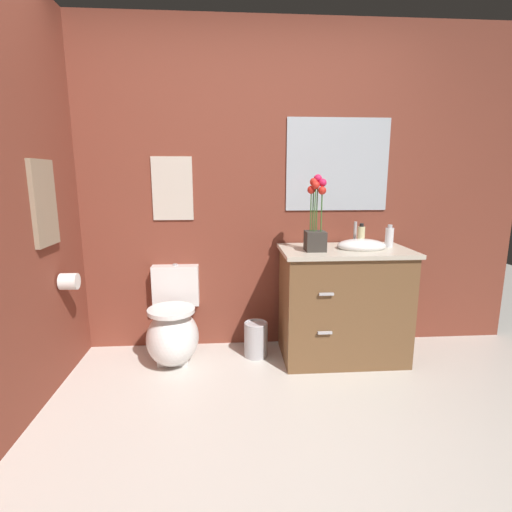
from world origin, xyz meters
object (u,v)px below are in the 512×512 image
object	(u,v)px
flower_vase	(316,225)
soap_bottle	(389,237)
toilet_paper_roll	(69,281)
vanity_cabinet	(343,302)
trash_bin	(256,339)
wall_poster	(172,189)
lotion_bottle	(361,236)
hanging_towel	(44,203)
toilet	(173,329)
wall_mirror	(338,165)

from	to	relation	value
flower_vase	soap_bottle	size ratio (longest dim) A/B	3.17
toilet_paper_roll	soap_bottle	bearing A→B (deg)	5.45
vanity_cabinet	toilet_paper_roll	size ratio (longest dim) A/B	9.31
trash_bin	wall_poster	size ratio (longest dim) A/B	0.57
lotion_bottle	hanging_towel	distance (m)	2.15
vanity_cabinet	flower_vase	size ratio (longest dim) A/B	1.92
soap_bottle	toilet	bearing A→B (deg)	-179.35
vanity_cabinet	lotion_bottle	world-z (taller)	vanity_cabinet
lotion_bottle	soap_bottle	bearing A→B (deg)	-8.07
vanity_cabinet	wall_poster	distance (m)	1.55
toilet	vanity_cabinet	size ratio (longest dim) A/B	0.67
trash_bin	flower_vase	bearing A→B (deg)	-15.24
lotion_bottle	trash_bin	size ratio (longest dim) A/B	0.65
lotion_bottle	wall_poster	xyz separation A→B (m)	(-1.41, 0.22, 0.35)
toilet	lotion_bottle	bearing A→B (deg)	1.93
wall_mirror	wall_poster	bearing A→B (deg)	180.00
trash_bin	hanging_towel	size ratio (longest dim) A/B	0.52
vanity_cabinet	toilet_paper_roll	world-z (taller)	vanity_cabinet
vanity_cabinet	soap_bottle	xyz separation A→B (m)	(0.34, 0.04, 0.49)
toilet	toilet_paper_roll	size ratio (longest dim) A/B	6.27
vanity_cabinet	wall_poster	bearing A→B (deg)	167.01
toilet	lotion_bottle	size ratio (longest dim) A/B	3.92
hanging_towel	wall_poster	bearing A→B (deg)	39.89
trash_bin	toilet_paper_roll	size ratio (longest dim) A/B	2.47
toilet	toilet_paper_roll	bearing A→B (deg)	-162.88
flower_vase	hanging_towel	bearing A→B (deg)	-172.63
flower_vase	wall_mirror	bearing A→B (deg)	56.11
wall_poster	wall_mirror	size ratio (longest dim) A/B	0.60
hanging_towel	vanity_cabinet	bearing A→B (deg)	8.25
toilet_paper_roll	wall_poster	bearing A→B (deg)	36.03
trash_bin	lotion_bottle	bearing A→B (deg)	1.70
lotion_bottle	flower_vase	bearing A→B (deg)	-160.17
vanity_cabinet	trash_bin	xyz separation A→B (m)	(-0.66, 0.05, -0.30)
soap_bottle	hanging_towel	bearing A→B (deg)	-171.86
wall_poster	toilet_paper_roll	world-z (taller)	wall_poster
toilet	wall_mirror	bearing A→B (deg)	11.89
flower_vase	wall_poster	bearing A→B (deg)	160.96
toilet	flower_vase	size ratio (longest dim) A/B	1.29
vanity_cabinet	soap_bottle	bearing A→B (deg)	7.49
trash_bin	toilet	bearing A→B (deg)	-177.77
flower_vase	lotion_bottle	size ratio (longest dim) A/B	3.03
wall_mirror	toilet_paper_roll	bearing A→B (deg)	-166.34
flower_vase	soap_bottle	xyz separation A→B (m)	(0.58, 0.11, -0.11)
vanity_cabinet	wall_mirror	size ratio (longest dim) A/B	1.28
vanity_cabinet	wall_poster	xyz separation A→B (m)	(-1.27, 0.29, 0.84)
flower_vase	soap_bottle	bearing A→B (deg)	10.39
vanity_cabinet	lotion_bottle	bearing A→B (deg)	28.63
hanging_towel	toilet_paper_roll	bearing A→B (deg)	64.49
soap_bottle	toilet_paper_roll	distance (m)	2.28
toilet	wall_poster	xyz separation A→B (m)	(-0.00, 0.27, 1.03)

